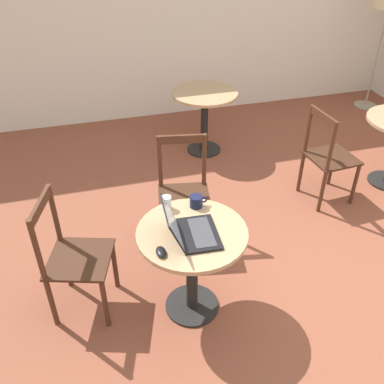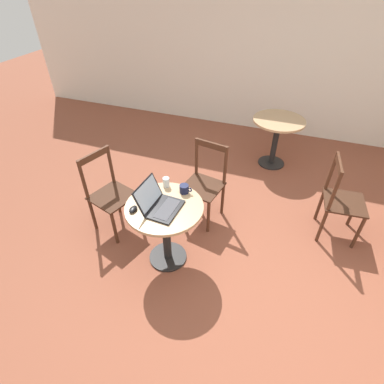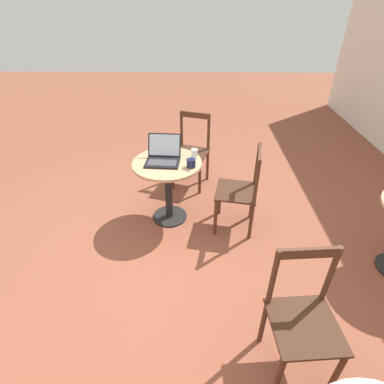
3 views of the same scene
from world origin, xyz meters
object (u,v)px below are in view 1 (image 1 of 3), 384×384
chair_mid_left (328,158)px  mug (196,201)px  mouse (161,252)px  cafe_table_far (205,107)px  chair_near_left (73,258)px  chair_near_back (184,194)px  cafe_table_near (192,251)px  laptop (190,230)px  drinking_glass (167,203)px

chair_mid_left → mug: bearing=-153.9°
chair_mid_left → mug: size_ratio=7.48×
chair_mid_left → mouse: 2.14m
cafe_table_far → chair_near_left: 2.46m
mouse → cafe_table_far: bearing=67.3°
chair_near_back → mouse: 1.01m
cafe_table_far → mug: mug is taller
cafe_table_near → laptop: laptop is taller
chair_near_left → mouse: size_ratio=9.23×
chair_mid_left → cafe_table_far: bearing=124.1°
drinking_glass → mug: bearing=-8.6°
cafe_table_far → chair_mid_left: chair_mid_left is taller
chair_near_left → drinking_glass: bearing=3.5°
cafe_table_near → mug: size_ratio=5.78×
chair_mid_left → mouse: bearing=-148.2°
chair_mid_left → drinking_glass: size_ratio=9.60×
laptop → chair_near_back: bearing=78.6°
chair_near_left → chair_mid_left: bearing=17.4°
chair_near_left → chair_near_back: 1.04m
cafe_table_near → mouse: mouse is taller
chair_near_back → mouse: bearing=-112.2°
laptop → drinking_glass: size_ratio=3.72×
cafe_table_far → drinking_glass: drinking_glass is taller
cafe_table_near → mug: mug is taller
chair_near_left → chair_mid_left: (2.33, 0.73, 0.00)m
cafe_table_near → chair_near_left: bearing=162.8°
cafe_table_near → cafe_table_far: same height
chair_near_back → mug: 0.59m
cafe_table_far → mug: bearing=-108.5°
laptop → mouse: laptop is taller
chair_near_left → mouse: 0.71m
chair_near_back → drinking_glass: chair_near_back is taller
chair_mid_left → laptop: bearing=-147.7°
chair_near_left → mug: chair_near_left is taller
cafe_table_far → laptop: bearing=-109.1°
chair_near_back → mouse: (-0.37, -0.90, 0.27)m
cafe_table_far → chair_mid_left: bearing=-55.9°
mug → chair_mid_left: bearing=26.1°
mouse → mug: bearing=50.1°
chair_mid_left → laptop: size_ratio=2.58×
chair_near_back → laptop: 0.86m
laptop → mouse: size_ratio=3.57×
cafe_table_far → chair_mid_left: 1.47m
cafe_table_far → mug: (-0.65, -1.94, 0.21)m
cafe_table_far → chair_near_left: chair_near_left is taller
cafe_table_far → drinking_glass: size_ratio=7.42×
cafe_table_near → laptop: bearing=-120.1°
mug → drinking_glass: bearing=171.4°
cafe_table_near → mouse: 0.33m
cafe_table_near → drinking_glass: 0.37m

